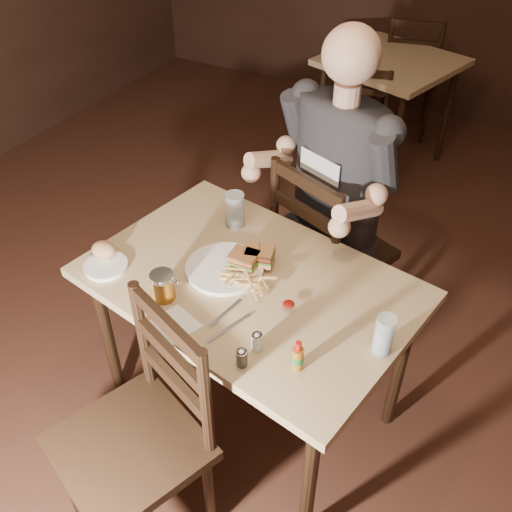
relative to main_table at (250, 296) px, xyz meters
The scene contains 24 objects.
room_shell 0.74m from the main_table, 26.06° to the right, with size 7.00×7.00×7.00m.
main_table is the anchor object (origin of this frame).
bg_table 2.42m from the main_table, 95.88° to the left, with size 0.99×0.99×0.77m.
chair_far 0.67m from the main_table, 81.91° to the left, with size 0.46×0.50×0.99m, color black, non-canonical shape.
chair_near 0.69m from the main_table, 98.71° to the right, with size 0.45×0.50×0.98m, color black, non-canonical shape.
bg_chair_far 2.97m from the main_table, 94.79° to the left, with size 0.43×0.47×0.93m, color black, non-canonical shape.
bg_chair_near 1.89m from the main_table, 97.61° to the left, with size 0.38×0.42×0.82m, color black, non-canonical shape.
diner 0.68m from the main_table, 83.02° to the left, with size 0.60×0.47×1.03m, color #29282C, non-canonical shape.
dinner_plate 0.14m from the main_table, behind, with size 0.29×0.29×0.02m, color white.
sandwich_left 0.16m from the main_table, 136.59° to the left, with size 0.10×0.08×0.09m, color tan, non-canonical shape.
sandwich_right 0.17m from the main_table, 95.45° to the left, with size 0.10×0.09×0.09m, color tan, non-canonical shape.
fries_pile 0.12m from the main_table, 82.95° to the right, with size 0.22×0.16×0.04m, color #E6B465, non-canonical shape.
ketchup_dollop 0.23m from the main_table, 18.43° to the right, with size 0.04×0.04×0.01m, color maroon.
glass_left 0.39m from the main_table, 129.15° to the left, with size 0.08×0.08×0.15m, color silver.
glass_right 0.57m from the main_table, ahead, with size 0.06×0.06×0.15m, color silver.
hot_sauce 0.46m from the main_table, 40.72° to the right, with size 0.04×0.04×0.12m, color #915310, non-canonical shape.
salt_shaker 0.35m from the main_table, 56.42° to the right, with size 0.04×0.04×0.07m, color white, non-canonical shape.
pepper_shaker 0.42m from the main_table, 64.10° to the right, with size 0.04×0.04×0.07m, color #38332D, non-canonical shape.
syrup_dispenser 0.35m from the main_table, 134.03° to the right, with size 0.09×0.09×0.11m, color #915310, non-canonical shape.
napkin 0.35m from the main_table, 109.23° to the right, with size 0.15×0.14×0.00m, color white.
knife 0.27m from the main_table, 76.33° to the right, with size 0.01×0.19×0.00m, color silver.
fork 0.21m from the main_table, 86.12° to the right, with size 0.01×0.17×0.01m, color silver.
side_plate 0.56m from the main_table, 158.21° to the right, with size 0.16×0.16×0.01m, color white.
bread_roll 0.59m from the main_table, 164.00° to the right, with size 0.10×0.08×0.06m, color tan.
Camera 1 is at (0.59, -1.28, 2.20)m, focal length 40.00 mm.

